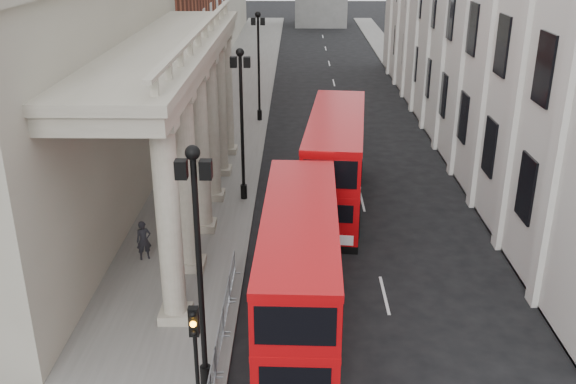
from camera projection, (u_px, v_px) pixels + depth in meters
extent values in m
cube|color=slate|center=(221.00, 144.00, 45.15)|extent=(6.00, 140.00, 0.12)
cube|color=slate|center=(456.00, 145.00, 44.94)|extent=(3.00, 140.00, 0.12)
cube|color=slate|center=(263.00, 144.00, 45.11)|extent=(0.20, 140.00, 0.14)
cube|color=#9D9783|center=(39.00, 104.00, 31.89)|extent=(9.00, 28.00, 12.00)
cylinder|color=black|center=(206.00, 377.00, 20.88)|extent=(0.36, 0.36, 0.80)
cylinder|color=black|center=(200.00, 280.00, 19.52)|extent=(0.18, 0.18, 8.00)
sphere|color=black|center=(193.00, 153.00, 17.97)|extent=(0.44, 0.44, 0.44)
cube|color=black|center=(206.00, 169.00, 18.16)|extent=(0.35, 0.35, 0.55)
cube|color=black|center=(181.00, 169.00, 18.16)|extent=(0.35, 0.35, 0.55)
cylinder|color=black|center=(244.00, 192.00, 35.69)|extent=(0.36, 0.36, 0.80)
cylinder|color=black|center=(242.00, 129.00, 34.33)|extent=(0.18, 0.18, 8.00)
sphere|color=black|center=(240.00, 52.00, 32.78)|extent=(0.44, 0.44, 0.44)
cube|color=black|center=(247.00, 62.00, 32.97)|extent=(0.35, 0.35, 0.55)
cube|color=black|center=(233.00, 62.00, 32.97)|extent=(0.35, 0.35, 0.55)
cylinder|color=black|center=(260.00, 115.00, 50.50)|extent=(0.36, 0.36, 0.80)
cylinder|color=black|center=(259.00, 69.00, 49.14)|extent=(0.18, 0.18, 8.00)
sphere|color=black|center=(258.00, 14.00, 47.59)|extent=(0.44, 0.44, 0.44)
cube|color=black|center=(263.00, 21.00, 47.78)|extent=(0.35, 0.35, 0.55)
cube|color=black|center=(253.00, 21.00, 47.79)|extent=(0.35, 0.35, 0.55)
cube|color=black|center=(194.00, 321.00, 17.73)|extent=(0.28, 0.22, 0.90)
sphere|color=black|center=(192.00, 315.00, 17.49)|extent=(0.18, 0.18, 0.18)
sphere|color=orange|center=(193.00, 324.00, 17.60)|extent=(0.18, 0.18, 0.18)
sphere|color=black|center=(194.00, 333.00, 17.72)|extent=(0.18, 0.18, 0.18)
cube|color=gray|center=(219.00, 341.00, 22.44)|extent=(0.50, 2.30, 1.10)
cube|color=gray|center=(226.00, 305.00, 24.62)|extent=(0.50, 2.30, 1.10)
cube|color=gray|center=(232.00, 274.00, 26.79)|extent=(0.50, 2.30, 1.10)
cube|color=#BB080C|center=(299.00, 295.00, 23.87)|extent=(2.91, 11.10, 2.10)
cube|color=#BB080C|center=(300.00, 242.00, 23.05)|extent=(2.91, 11.10, 1.84)
cube|color=#BB080C|center=(300.00, 216.00, 22.65)|extent=(2.95, 11.14, 0.26)
cube|color=black|center=(299.00, 323.00, 24.34)|extent=(2.93, 11.10, 0.37)
cube|color=black|center=(299.00, 289.00, 23.77)|extent=(2.92, 9.00, 1.05)
cube|color=black|center=(300.00, 240.00, 23.01)|extent=(2.96, 10.47, 1.16)
cylinder|color=black|center=(260.00, 380.00, 20.71)|extent=(0.36, 1.06, 1.05)
cylinder|color=black|center=(333.00, 382.00, 20.62)|extent=(0.36, 1.06, 1.05)
cylinder|color=black|center=(272.00, 280.00, 26.64)|extent=(0.36, 1.06, 1.05)
cylinder|color=black|center=(329.00, 281.00, 26.55)|extent=(0.36, 1.06, 1.05)
cube|color=#BC080C|center=(335.00, 179.00, 34.75)|extent=(3.94, 11.81, 2.21)
cube|color=#BC080C|center=(336.00, 139.00, 33.89)|extent=(3.94, 11.81, 1.93)
cube|color=#BC080C|center=(337.00, 119.00, 33.47)|extent=(3.98, 11.86, 0.28)
cube|color=black|center=(334.00, 201.00, 35.24)|extent=(3.96, 11.81, 0.39)
cube|color=black|center=(335.00, 175.00, 34.65)|extent=(3.77, 9.62, 1.10)
cube|color=black|center=(336.00, 137.00, 33.85)|extent=(3.93, 11.16, 1.21)
cube|color=white|center=(328.00, 239.00, 29.73)|extent=(2.31, 0.30, 0.50)
cube|color=yellow|center=(328.00, 246.00, 29.86)|extent=(0.61, 0.11, 0.14)
cylinder|color=black|center=(305.00, 225.00, 31.54)|extent=(0.46, 1.13, 1.10)
cylinder|color=black|center=(356.00, 228.00, 31.27)|extent=(0.46, 1.13, 1.10)
cylinder|color=black|center=(316.00, 177.00, 37.73)|extent=(0.46, 1.13, 1.10)
cylinder|color=black|center=(358.00, 179.00, 37.46)|extent=(0.46, 1.13, 1.10)
imported|color=black|center=(144.00, 240.00, 28.91)|extent=(0.78, 0.66, 1.83)
imported|color=black|center=(179.00, 183.00, 35.36)|extent=(1.04, 0.86, 1.93)
imported|color=black|center=(200.00, 168.00, 37.79)|extent=(1.06, 0.97, 1.81)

